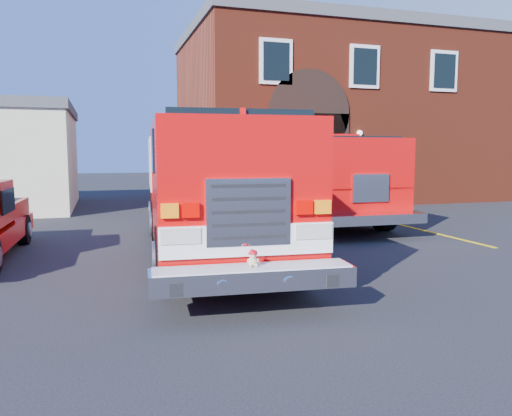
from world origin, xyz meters
name	(u,v)px	position (x,y,z in m)	size (l,w,h in m)	color
ground	(240,261)	(0.00, 0.00, 0.00)	(100.00, 100.00, 0.00)	black
parking_stripe_near	(456,238)	(6.50, 1.00, 0.00)	(0.12, 3.00, 0.01)	#E6BA0C
parking_stripe_mid	(395,224)	(6.50, 4.00, 0.00)	(0.12, 3.00, 0.01)	#E6BA0C
parking_stripe_far	(352,213)	(6.50, 7.00, 0.00)	(0.12, 3.00, 0.01)	#E6BA0C
fire_station	(333,117)	(8.99, 13.98, 4.25)	(15.20, 10.20, 8.45)	maroon
fire_engine	(208,186)	(-0.44, 1.22, 1.59)	(3.57, 10.16, 3.07)	black
secondary_truck	(309,173)	(4.21, 5.99, 1.63)	(3.06, 9.28, 2.99)	black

